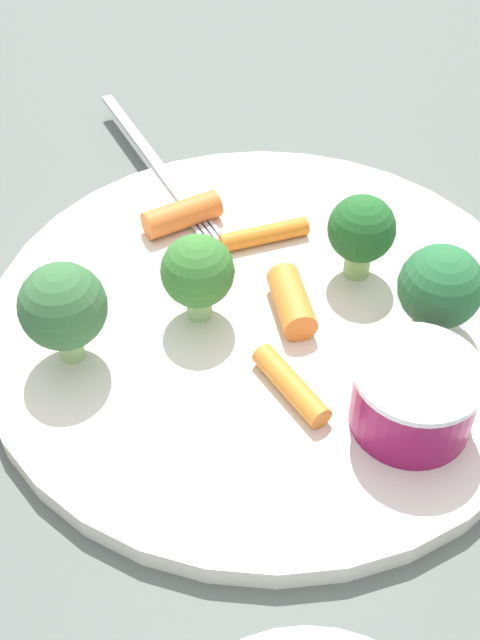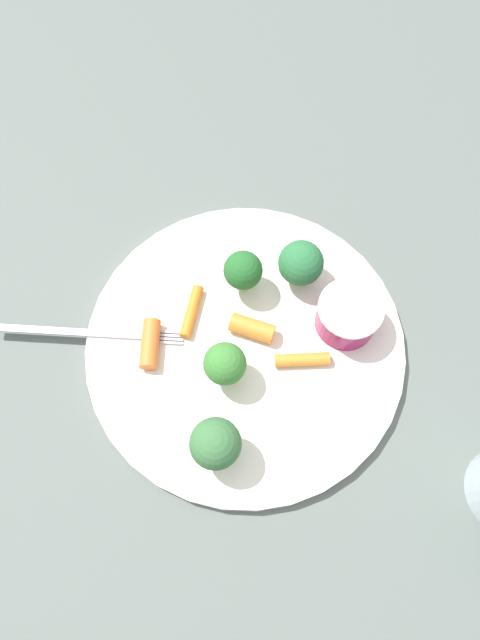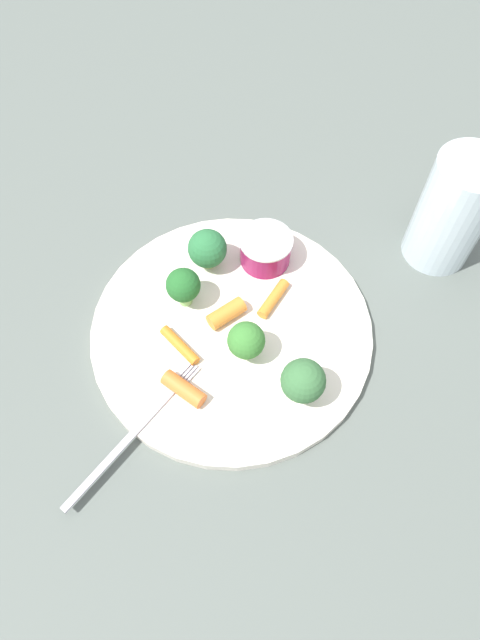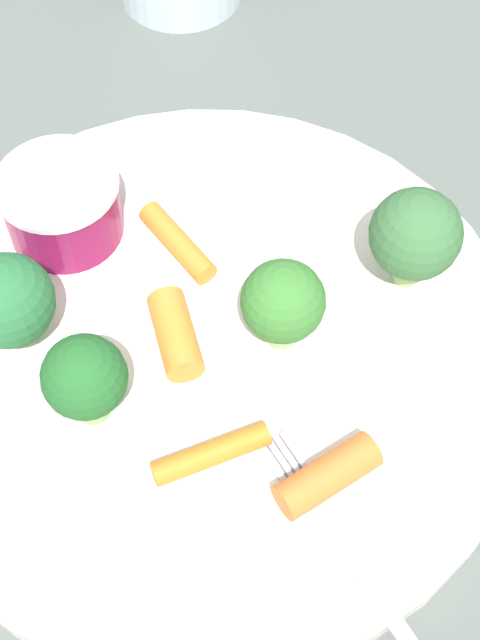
# 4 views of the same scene
# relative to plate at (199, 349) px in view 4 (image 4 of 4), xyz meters

# --- Properties ---
(ground_plane) EXTENTS (2.40, 2.40, 0.00)m
(ground_plane) POSITION_rel_plate_xyz_m (0.00, 0.00, -0.01)
(ground_plane) COLOR #565E58
(plate) EXTENTS (0.29, 0.29, 0.01)m
(plate) POSITION_rel_plate_xyz_m (0.00, 0.00, 0.00)
(plate) COLOR silver
(plate) RESTS_ON ground_plane
(sauce_cup) EXTENTS (0.06, 0.06, 0.04)m
(sauce_cup) POSITION_rel_plate_xyz_m (0.06, -0.07, 0.02)
(sauce_cup) COLOR maroon
(sauce_cup) RESTS_ON plate
(broccoli_floret_0) EXTENTS (0.04, 0.04, 0.05)m
(broccoli_floret_0) POSITION_rel_plate_xyz_m (-0.09, -0.03, 0.04)
(broccoli_floret_0) COLOR #98C171
(broccoli_floret_0) RESTS_ON plate
(broccoli_floret_1) EXTENTS (0.04, 0.04, 0.05)m
(broccoli_floret_1) POSITION_rel_plate_xyz_m (0.05, 0.03, 0.03)
(broccoli_floret_1) COLOR #8FC56F
(broccoli_floret_1) RESTS_ON plate
(broccoli_floret_2) EXTENTS (0.04, 0.04, 0.05)m
(broccoli_floret_2) POSITION_rel_plate_xyz_m (-0.03, -0.00, 0.03)
(broccoli_floret_2) COLOR #91C475
(broccoli_floret_2) RESTS_ON plate
(broccoli_floret_3) EXTENTS (0.04, 0.04, 0.05)m
(broccoli_floret_3) POSITION_rel_plate_xyz_m (0.08, -0.01, 0.03)
(broccoli_floret_3) COLOR #96C468
(broccoli_floret_3) RESTS_ON plate
(carrot_stick_0) EXTENTS (0.05, 0.03, 0.02)m
(carrot_stick_0) POSITION_rel_plate_xyz_m (-0.05, 0.07, 0.01)
(carrot_stick_0) COLOR orange
(carrot_stick_0) RESTS_ON plate
(carrot_stick_1) EXTENTS (0.02, 0.04, 0.02)m
(carrot_stick_1) POSITION_rel_plate_xyz_m (0.01, 0.00, 0.01)
(carrot_stick_1) COLOR orange
(carrot_stick_1) RESTS_ON plate
(carrot_stick_2) EXTENTS (0.05, 0.03, 0.01)m
(carrot_stick_2) POSITION_rel_plate_xyz_m (0.00, 0.06, 0.01)
(carrot_stick_2) COLOR orange
(carrot_stick_2) RESTS_ON plate
(carrot_stick_3) EXTENTS (0.04, 0.05, 0.01)m
(carrot_stick_3) POSITION_rel_plate_xyz_m (0.01, -0.05, 0.01)
(carrot_stick_3) COLOR orange
(carrot_stick_3) RESTS_ON plate
(fork) EXTENTS (0.09, 0.16, 0.00)m
(fork) POSITION_rel_plate_xyz_m (-0.06, 0.12, 0.01)
(fork) COLOR #B9B3C0
(fork) RESTS_ON plate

